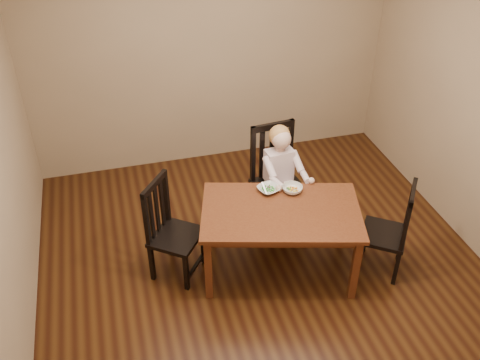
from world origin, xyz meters
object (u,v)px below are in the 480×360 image
object	(u,v)px
bowl_peas	(269,189)
toddler	(280,169)
chair_child	(277,179)
chair_right	(390,231)
dining_table	(281,218)
chair_left	(171,231)
bowl_veg	(292,189)

from	to	relation	value
bowl_peas	toddler	bearing A→B (deg)	56.55
toddler	bowl_peas	xyz separation A→B (m)	(-0.22, -0.33, 0.03)
chair_child	chair_right	world-z (taller)	chair_child
dining_table	bowl_peas	bearing A→B (deg)	94.07
chair_child	chair_left	xyz separation A→B (m)	(-1.11, -0.43, -0.05)
dining_table	toddler	bearing A→B (deg)	72.43
bowl_peas	chair_left	bearing A→B (deg)	-176.74
dining_table	chair_right	bearing A→B (deg)	-14.87
dining_table	bowl_peas	world-z (taller)	bowl_peas
bowl_veg	chair_right	bearing A→B (deg)	-32.35
chair_child	bowl_peas	distance (m)	0.47
dining_table	chair_right	world-z (taller)	chair_right
dining_table	chair_child	xyz separation A→B (m)	(0.19, 0.67, -0.09)
bowl_peas	bowl_veg	xyz separation A→B (m)	(0.20, -0.06, 0.01)
bowl_peas	chair_right	bearing A→B (deg)	-29.41
chair_right	toddler	distance (m)	1.16
chair_right	bowl_veg	size ratio (longest dim) A/B	5.04
dining_table	chair_left	world-z (taller)	chair_left
toddler	bowl_peas	size ratio (longest dim) A/B	3.20
toddler	bowl_peas	bearing A→B (deg)	50.16
chair_child	toddler	xyz separation A→B (m)	(0.01, -0.05, 0.15)
chair_right	bowl_veg	world-z (taller)	chair_right
toddler	bowl_peas	world-z (taller)	toddler
chair_left	chair_right	distance (m)	1.91
toddler	chair_child	bearing A→B (deg)	-90.00
chair_child	chair_right	distance (m)	1.18
bowl_peas	chair_child	bearing A→B (deg)	61.11
chair_child	bowl_peas	bearing A→B (deg)	54.72
dining_table	bowl_veg	xyz separation A→B (m)	(0.18, 0.23, 0.11)
dining_table	bowl_veg	distance (m)	0.31
dining_table	chair_child	size ratio (longest dim) A/B	1.43
bowl_peas	dining_table	bearing A→B (deg)	-85.93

